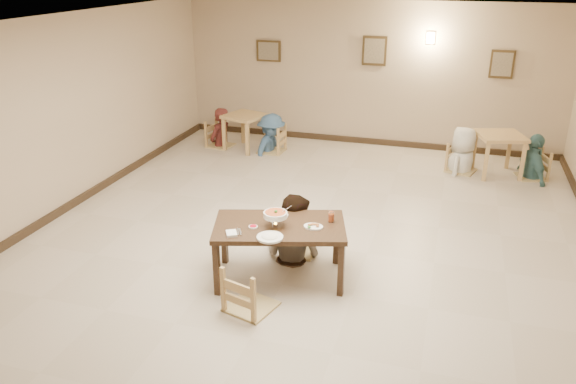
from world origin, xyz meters
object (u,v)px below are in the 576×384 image
(bg_chair_lr, at_px, (271,127))
(bg_chair_rr, at_px, (535,152))
(bg_table_left, at_px, (245,121))
(bg_table_right, at_px, (500,142))
(main_diner, at_px, (293,195))
(bg_chair_ll, at_px, (220,123))
(bg_chair_rl, at_px, (464,145))
(chair_far, at_px, (298,223))
(drink_glass, at_px, (331,217))
(bg_diner_c, at_px, (466,127))
(main_table, at_px, (280,231))
(bg_diner_b, at_px, (271,114))
(curry_warmer, at_px, (275,215))
(bg_diner_d, at_px, (538,134))
(bg_diner_a, at_px, (219,108))
(chair_near, at_px, (250,267))

(bg_chair_lr, xyz_separation_m, bg_chair_rr, (5.08, -0.06, -0.03))
(bg_table_left, bearing_deg, bg_chair_lr, -1.45)
(bg_table_right, bearing_deg, main_diner, -123.83)
(bg_chair_ll, distance_m, bg_chair_rl, 5.00)
(chair_far, relative_size, bg_chair_lr, 0.84)
(main_diner, relative_size, drink_glass, 12.66)
(main_diner, height_order, bg_diner_c, main_diner)
(main_diner, xyz_separation_m, bg_table_left, (-2.28, 4.20, -0.29))
(bg_chair_rr, distance_m, bg_diner_c, 1.30)
(main_table, distance_m, bg_diner_c, 5.17)
(bg_diner_b, bearing_deg, chair_far, -144.52)
(drink_glass, bearing_deg, curry_warmer, -152.69)
(drink_glass, bearing_deg, bg_diner_d, 57.94)
(main_diner, xyz_separation_m, bg_chair_rl, (2.13, 4.11, -0.37))
(bg_table_right, xyz_separation_m, bg_chair_rr, (0.62, 0.00, -0.14))
(drink_glass, distance_m, bg_diner_a, 5.72)
(chair_near, bearing_deg, bg_diner_b, -57.82)
(bg_diner_c, bearing_deg, chair_far, -7.58)
(chair_near, xyz_separation_m, main_diner, (0.11, 1.33, 0.36))
(drink_glass, bearing_deg, bg_table_left, 122.36)
(drink_glass, distance_m, bg_chair_rr, 5.27)
(curry_warmer, bearing_deg, bg_chair_ll, 120.24)
(chair_far, height_order, bg_chair_lr, bg_chair_lr)
(bg_diner_a, bearing_deg, bg_diner_b, 102.57)
(main_diner, distance_m, bg_chair_ll, 5.11)
(curry_warmer, xyz_separation_m, bg_diner_b, (-1.67, 4.84, -0.09))
(bg_table_right, bearing_deg, bg_chair_ll, 178.93)
(bg_chair_lr, xyz_separation_m, bg_chair_rl, (3.83, -0.07, -0.01))
(chair_near, xyz_separation_m, drink_glass, (0.70, 0.99, 0.27))
(drink_glass, bearing_deg, bg_chair_rr, 57.94)
(bg_chair_rr, distance_m, bg_diner_b, 5.09)
(bg_diner_a, bearing_deg, bg_chair_rl, 103.13)
(main_table, xyz_separation_m, bg_table_right, (2.75, 4.72, -0.02))
(bg_table_left, height_order, bg_chair_rr, bg_chair_rr)
(main_diner, height_order, bg_diner_d, main_diner)
(chair_far, bearing_deg, curry_warmer, -101.12)
(chair_near, height_order, bg_chair_ll, chair_near)
(main_table, bearing_deg, bg_table_left, 99.31)
(bg_chair_rr, bearing_deg, curry_warmer, -50.80)
(drink_glass, distance_m, bg_diner_b, 5.07)
(main_table, relative_size, bg_chair_rr, 1.75)
(bg_chair_ll, xyz_separation_m, bg_chair_lr, (1.17, -0.04, 0.01))
(chair_near, relative_size, bg_chair_lr, 1.00)
(bg_chair_rl, relative_size, bg_diner_d, 0.63)
(main_table, bearing_deg, drink_glass, 8.29)
(chair_far, height_order, bg_diner_b, bg_diner_b)
(bg_chair_ll, relative_size, bg_diner_a, 0.63)
(bg_table_left, bearing_deg, bg_table_right, -0.94)
(bg_diner_c, bearing_deg, bg_diner_b, -71.21)
(bg_chair_rl, distance_m, bg_diner_d, 1.29)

